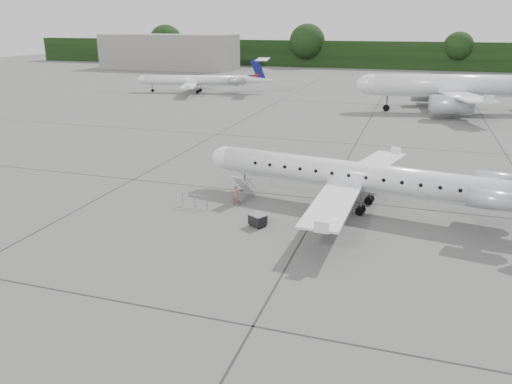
% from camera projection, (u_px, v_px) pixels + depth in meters
% --- Properties ---
extents(ground, '(320.00, 320.00, 0.00)m').
position_uv_depth(ground, '(370.00, 245.00, 31.42)').
color(ground, '#62625F').
rests_on(ground, ground).
extents(treeline, '(260.00, 4.00, 8.00)m').
position_uv_depth(treeline, '(414.00, 56.00, 147.35)').
color(treeline, black).
rests_on(treeline, ground).
extents(terminal_building, '(40.00, 14.00, 10.00)m').
position_uv_depth(terminal_building, '(169.00, 52.00, 149.18)').
color(terminal_building, gray).
rests_on(terminal_building, ground).
extents(main_regional_jet, '(30.20, 23.80, 7.04)m').
position_uv_depth(main_regional_jet, '(355.00, 162.00, 36.77)').
color(main_regional_jet, silver).
rests_on(main_regional_jet, ground).
extents(airstair, '(1.22, 2.56, 2.21)m').
position_uv_depth(airstair, '(244.00, 186.00, 39.08)').
color(airstair, silver).
rests_on(airstair, ground).
extents(passenger, '(0.67, 0.58, 1.56)m').
position_uv_depth(passenger, '(236.00, 195.00, 38.02)').
color(passenger, '#875E49').
rests_on(passenger, ground).
extents(safety_railing, '(2.19, 0.35, 1.00)m').
position_uv_depth(safety_railing, '(195.00, 201.00, 37.61)').
color(safety_railing, gray).
rests_on(safety_railing, ground).
extents(baggage_cart, '(1.36, 1.29, 0.93)m').
position_uv_depth(baggage_cart, '(258.00, 220.00, 34.16)').
color(baggage_cart, black).
rests_on(baggage_cart, ground).
extents(bg_narrowbody, '(36.29, 29.54, 11.48)m').
position_uv_depth(bg_narrowbody, '(456.00, 75.00, 76.15)').
color(bg_narrowbody, silver).
rests_on(bg_narrowbody, ground).
extents(bg_regional_left, '(28.90, 23.32, 6.74)m').
position_uv_depth(bg_regional_left, '(194.00, 75.00, 98.81)').
color(bg_regional_left, silver).
rests_on(bg_regional_left, ground).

